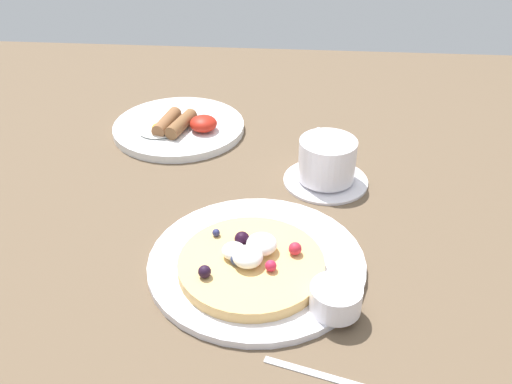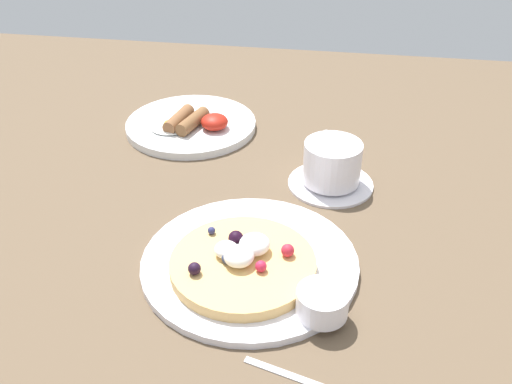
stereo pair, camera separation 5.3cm
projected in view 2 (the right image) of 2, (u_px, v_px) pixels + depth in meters
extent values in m
cube|color=brown|center=(217.00, 215.00, 0.85)|extent=(2.08, 1.37, 0.03)
cylinder|color=white|center=(250.00, 262.00, 0.73)|extent=(0.28, 0.28, 0.01)
cylinder|color=#E0B067|center=(243.00, 265.00, 0.71)|extent=(0.18, 0.18, 0.02)
sphere|color=#C42241|center=(261.00, 266.00, 0.68)|extent=(0.01, 0.01, 0.01)
sphere|color=black|center=(243.00, 255.00, 0.70)|extent=(0.02, 0.02, 0.02)
sphere|color=black|center=(236.00, 238.00, 0.72)|extent=(0.02, 0.02, 0.02)
sphere|color=black|center=(194.00, 269.00, 0.68)|extent=(0.02, 0.02, 0.02)
sphere|color=#C02538|center=(288.00, 250.00, 0.71)|extent=(0.02, 0.02, 0.02)
sphere|color=navy|center=(212.00, 231.00, 0.74)|extent=(0.01, 0.01, 0.01)
sphere|color=navy|center=(227.00, 258.00, 0.70)|extent=(0.01, 0.01, 0.01)
ellipsoid|color=white|center=(226.00, 249.00, 0.71)|extent=(0.03, 0.03, 0.02)
ellipsoid|color=white|center=(255.00, 244.00, 0.71)|extent=(0.04, 0.04, 0.02)
ellipsoid|color=white|center=(239.00, 256.00, 0.69)|extent=(0.04, 0.04, 0.02)
cylinder|color=white|center=(322.00, 302.00, 0.64)|extent=(0.06, 0.06, 0.03)
cylinder|color=#592C08|center=(323.00, 298.00, 0.64)|extent=(0.05, 0.05, 0.00)
cylinder|color=white|center=(191.00, 125.00, 1.05)|extent=(0.24, 0.24, 0.01)
cylinder|color=brown|center=(193.00, 121.00, 1.02)|extent=(0.05, 0.08, 0.02)
cylinder|color=brown|center=(179.00, 119.00, 1.02)|extent=(0.04, 0.08, 0.02)
ellipsoid|color=white|center=(169.00, 128.00, 1.02)|extent=(0.07, 0.06, 0.01)
sphere|color=yellow|center=(169.00, 125.00, 1.01)|extent=(0.02, 0.02, 0.02)
ellipsoid|color=#AD2013|center=(214.00, 122.00, 1.01)|extent=(0.05, 0.05, 0.03)
cylinder|color=white|center=(331.00, 183.00, 0.89)|extent=(0.13, 0.13, 0.01)
cylinder|color=white|center=(332.00, 162.00, 0.87)|extent=(0.09, 0.09, 0.06)
torus|color=white|center=(326.00, 143.00, 0.91)|extent=(0.02, 0.04, 0.04)
cylinder|color=#9A7855|center=(333.00, 151.00, 0.86)|extent=(0.07, 0.07, 0.01)
cube|color=silver|center=(292.00, 376.00, 0.59)|extent=(0.10, 0.04, 0.00)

